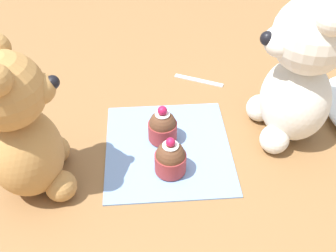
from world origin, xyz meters
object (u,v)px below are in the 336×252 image
teddy_bear_tan (21,130)px  teaspoon (199,80)px  teddy_bear_cream (300,72)px  cupcake_near_cream_bear (171,158)px  cupcake_near_tan_bear (163,126)px

teddy_bear_tan → teaspoon: teddy_bear_tan is taller
teddy_bear_cream → teaspoon: bearing=-144.4°
teddy_bear_cream → teaspoon: (-0.18, -0.14, -0.13)m
cupcake_near_cream_bear → teaspoon: (-0.26, 0.08, -0.03)m
teddy_bear_tan → cupcake_near_cream_bear: teddy_bear_tan is taller
teddy_bear_tan → teaspoon: size_ratio=2.31×
teddy_bear_cream → cupcake_near_cream_bear: teddy_bear_cream is taller
teddy_bear_cream → teddy_bear_tan: teddy_bear_cream is taller
teddy_bear_cream → teddy_bear_tan: bearing=-81.2°
cupcake_near_cream_bear → teaspoon: size_ratio=0.65×
teddy_bear_cream → teaspoon: 0.27m
teddy_bear_cream → cupcake_near_tan_bear: 0.26m
cupcake_near_tan_bear → teaspoon: 0.21m
teddy_bear_cream → teddy_bear_tan: 0.46m
teddy_bear_cream → cupcake_near_cream_bear: (0.09, -0.23, -0.10)m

